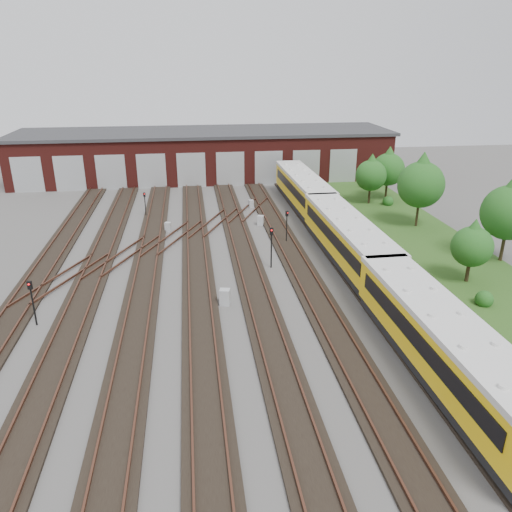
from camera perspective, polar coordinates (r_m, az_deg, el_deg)
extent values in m
plane|color=#4B4946|center=(33.70, -2.97, -5.83)|extent=(120.00, 120.00, 0.00)
cube|color=black|center=(35.57, -26.21, -6.51)|extent=(2.40, 70.00, 0.18)
cube|color=#532F21|center=(35.26, -25.15, -6.26)|extent=(0.10, 70.00, 0.15)
cube|color=black|center=(34.45, -19.88, -6.39)|extent=(2.40, 70.00, 0.18)
cube|color=#532F21|center=(34.55, -21.08, -6.18)|extent=(0.10, 70.00, 0.15)
cube|color=#532F21|center=(34.23, -18.74, -6.11)|extent=(0.10, 70.00, 0.15)
cube|color=black|center=(33.78, -13.22, -6.18)|extent=(2.40, 70.00, 0.18)
cube|color=#532F21|center=(33.80, -14.46, -5.98)|extent=(0.10, 70.00, 0.15)
cube|color=#532F21|center=(33.64, -12.02, -5.88)|extent=(0.10, 70.00, 0.15)
cube|color=black|center=(33.58, -6.39, -5.88)|extent=(2.40, 70.00, 0.18)
cube|color=#532F21|center=(33.51, -7.63, -5.69)|extent=(0.10, 70.00, 0.15)
cube|color=#532F21|center=(33.52, -5.17, -5.56)|extent=(0.10, 70.00, 0.15)
cube|color=black|center=(33.85, 0.42, -5.49)|extent=(2.40, 70.00, 0.18)
cube|color=#532F21|center=(33.69, -0.79, -5.32)|extent=(0.10, 70.00, 0.15)
cube|color=#532F21|center=(33.87, 1.63, -5.17)|extent=(0.10, 70.00, 0.15)
cube|color=black|center=(34.58, 7.02, -5.05)|extent=(2.40, 70.00, 0.18)
cube|color=#532F21|center=(34.35, 5.87, -4.88)|extent=(0.10, 70.00, 0.15)
cube|color=#532F21|center=(34.69, 8.18, -4.72)|extent=(0.10, 70.00, 0.15)
cube|color=black|center=(35.75, 13.26, -4.56)|extent=(2.40, 70.00, 0.18)
cube|color=#532F21|center=(35.44, 12.19, -4.41)|extent=(0.10, 70.00, 0.15)
cube|color=#532F21|center=(35.94, 14.36, -4.24)|extent=(0.10, 70.00, 0.15)
cube|color=black|center=(37.32, 19.03, -4.06)|extent=(2.40, 70.00, 0.18)
cube|color=#532F21|center=(36.94, 18.06, -3.92)|extent=(0.10, 70.00, 0.15)
cube|color=#532F21|center=(37.57, 20.05, -3.75)|extent=(0.10, 70.00, 0.15)
cube|color=#532F21|center=(43.03, -14.82, 0.11)|extent=(5.40, 9.62, 0.15)
cube|color=#532F21|center=(46.43, -9.40, 2.16)|extent=(5.40, 9.62, 0.15)
cube|color=#532F21|center=(50.24, -4.75, 3.89)|extent=(5.40, 9.62, 0.15)
cube|color=#532F21|center=(40.13, -21.09, -2.26)|extent=(5.40, 9.62, 0.15)
cube|color=#532F21|center=(54.38, -0.76, 5.36)|extent=(5.40, 9.62, 0.15)
cube|color=#511814|center=(70.96, -5.85, 11.40)|extent=(50.00, 12.00, 6.00)
cube|color=#313133|center=(70.47, -5.95, 13.92)|extent=(51.00, 12.50, 0.40)
cube|color=#A5A8AA|center=(68.08, -24.65, 8.43)|extent=(3.60, 0.12, 4.40)
cube|color=#A5A8AA|center=(66.81, -20.51, 8.81)|extent=(3.60, 0.12, 4.40)
cube|color=#A5A8AA|center=(65.89, -16.23, 9.15)|extent=(3.60, 0.12, 4.40)
cube|color=#A5A8AA|center=(65.34, -11.84, 9.45)|extent=(3.60, 0.12, 4.40)
cube|color=#A5A8AA|center=(65.17, -7.40, 9.70)|extent=(3.60, 0.12, 4.40)
cube|color=#A5A8AA|center=(65.38, -2.95, 9.89)|extent=(3.60, 0.12, 4.40)
cube|color=#A5A8AA|center=(65.97, 1.45, 10.02)|extent=(3.60, 0.12, 4.40)
cube|color=#A5A8AA|center=(66.93, 5.74, 10.09)|extent=(3.60, 0.12, 4.40)
cube|color=#A5A8AA|center=(68.25, 9.90, 10.10)|extent=(3.60, 0.12, 4.40)
cube|color=#264717|center=(47.73, 19.28, 1.45)|extent=(8.00, 55.00, 0.05)
cube|color=black|center=(28.02, 20.16, -11.93)|extent=(2.74, 16.56, 0.66)
cube|color=#F6AF0D|center=(27.23, 20.57, -9.21)|extent=(3.07, 16.56, 2.42)
cube|color=silver|center=(26.58, 20.96, -6.65)|extent=(3.18, 16.56, 0.33)
cube|color=black|center=(26.46, 17.85, -9.10)|extent=(0.25, 14.54, 0.94)
cube|color=black|center=(27.80, 23.31, -8.33)|extent=(0.25, 14.54, 0.94)
cube|color=black|center=(41.12, 10.23, 0.10)|extent=(2.74, 16.56, 0.66)
cube|color=#F6AF0D|center=(40.59, 10.37, 2.12)|extent=(3.07, 16.56, 2.42)
cube|color=silver|center=(40.16, 10.50, 3.98)|extent=(3.18, 16.56, 0.33)
cube|color=black|center=(40.07, 8.42, 2.41)|extent=(0.25, 14.54, 0.94)
cube|color=black|center=(40.98, 12.33, 2.57)|extent=(0.25, 14.54, 0.94)
cube|color=black|center=(55.76, 5.34, 6.11)|extent=(2.74, 16.56, 0.66)
cube|color=#F6AF0D|center=(55.36, 5.39, 7.65)|extent=(3.07, 16.56, 2.42)
cube|color=silver|center=(55.05, 5.44, 9.04)|extent=(3.18, 16.56, 0.33)
cube|color=black|center=(54.98, 3.92, 7.89)|extent=(0.25, 14.54, 0.94)
cube|color=black|center=(55.66, 6.87, 7.96)|extent=(0.25, 14.54, 0.94)
cylinder|color=black|center=(33.83, -24.06, -5.38)|extent=(0.11, 0.11, 2.48)
cube|color=black|center=(33.22, -24.45, -3.06)|extent=(0.28, 0.19, 0.53)
sphere|color=red|center=(33.09, -24.53, -2.97)|extent=(0.13, 0.13, 0.13)
cylinder|color=black|center=(53.68, -12.53, 5.52)|extent=(0.09, 0.09, 2.13)
cube|color=black|center=(53.35, -12.64, 6.85)|extent=(0.25, 0.19, 0.45)
sphere|color=red|center=(53.24, -12.66, 6.92)|extent=(0.11, 0.11, 0.11)
cylinder|color=black|center=(39.27, 1.76, 0.54)|extent=(0.11, 0.11, 2.77)
cube|color=black|center=(38.70, 1.79, 2.84)|extent=(0.30, 0.20, 0.57)
sphere|color=red|center=(38.56, 1.82, 2.95)|extent=(0.14, 0.14, 0.14)
cylinder|color=black|center=(44.78, 3.52, 3.03)|extent=(0.09, 0.09, 2.51)
cube|color=black|center=(44.33, 3.56, 4.86)|extent=(0.27, 0.22, 0.46)
sphere|color=red|center=(44.21, 3.59, 4.94)|extent=(0.11, 0.11, 0.11)
cube|color=#ABAEB0|center=(48.67, -10.02, 3.29)|extent=(0.67, 0.61, 0.91)
cube|color=#ABAEB0|center=(33.75, -3.58, -4.72)|extent=(0.78, 0.70, 1.14)
cube|color=#ABAEB0|center=(49.80, 0.52, 4.09)|extent=(0.72, 0.65, 0.98)
cube|color=#ABAEB0|center=(55.87, -0.57, 5.99)|extent=(0.61, 0.55, 0.86)
cylinder|color=#2D2314|center=(58.72, 12.81, 6.70)|extent=(0.24, 0.24, 1.78)
sphere|color=#164E16|center=(58.17, 13.00, 8.96)|extent=(3.46, 3.46, 3.46)
cone|color=#164E16|center=(57.92, 13.11, 10.15)|extent=(2.97, 2.97, 2.47)
cylinder|color=#2D2314|center=(61.08, 14.65, 7.18)|extent=(0.26, 0.26, 1.93)
sphere|color=#164E16|center=(60.52, 14.88, 9.54)|extent=(3.76, 3.76, 3.76)
cone|color=#164E16|center=(60.27, 15.00, 10.78)|extent=(3.22, 3.22, 2.68)
cylinder|color=#2D2314|center=(51.77, 17.93, 4.47)|extent=(0.24, 0.24, 2.29)
sphere|color=#164E16|center=(51.00, 18.33, 7.75)|extent=(4.46, 4.46, 4.46)
cone|color=#164E16|center=(50.67, 18.54, 9.49)|extent=(3.82, 3.82, 3.19)
cylinder|color=#2D2314|center=(40.18, 23.02, -1.73)|extent=(0.27, 0.27, 1.53)
sphere|color=#164E16|center=(39.47, 23.45, 0.99)|extent=(2.98, 2.98, 2.98)
cone|color=#164E16|center=(39.14, 23.68, 2.45)|extent=(2.55, 2.55, 2.13)
cylinder|color=#2D2314|center=(45.36, 26.33, 0.82)|extent=(0.27, 0.27, 2.26)
sphere|color=#164E16|center=(44.50, 26.97, 4.44)|extent=(4.39, 4.39, 4.39)
sphere|color=#164E16|center=(36.99, 24.66, -4.28)|extent=(1.20, 1.20, 1.20)
sphere|color=#164E16|center=(58.66, 14.87, 6.21)|extent=(1.22, 1.22, 1.22)
sphere|color=#164E16|center=(66.23, 12.58, 8.28)|extent=(1.52, 1.52, 1.52)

